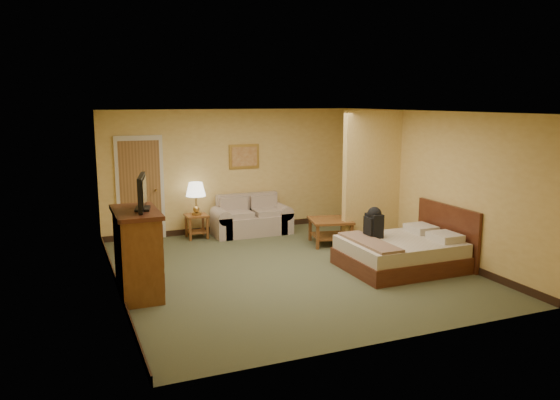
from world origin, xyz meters
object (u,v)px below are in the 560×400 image
loveseat (251,221)px  coffee_table (330,226)px  dresser (138,253)px  bed (404,252)px

loveseat → coffee_table: 1.81m
loveseat → dresser: bearing=-133.6°
loveseat → coffee_table: size_ratio=1.75×
bed → dresser: bearing=175.1°
dresser → bed: (4.30, -0.37, -0.36)m
dresser → bed: dresser is taller
loveseat → bed: 3.60m
loveseat → dresser: dresser is taller
loveseat → dresser: (-2.73, -2.87, 0.36)m
coffee_table → dresser: size_ratio=0.74×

